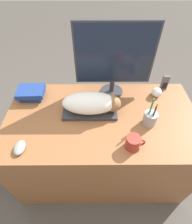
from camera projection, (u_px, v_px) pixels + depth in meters
The scene contains 11 objects.
ground_plane at pixel (101, 204), 1.51m from camera, with size 12.00×12.00×0.00m, color #4C4742.
desk at pixel (101, 145), 1.49m from camera, with size 1.36×0.73×0.73m.
keyboard at pixel (90, 112), 1.24m from camera, with size 0.38×0.16×0.02m.
cat at pixel (93, 103), 1.18m from camera, with size 0.40×0.17×0.15m.
monitor at pixel (114, 57), 1.18m from camera, with size 0.54×0.18×0.55m.
computer_mouse at pixel (20, 148), 1.03m from camera, with size 0.07×0.11×0.03m.
coffee_mug at pixel (133, 143), 1.02m from camera, with size 0.12×0.09×0.09m.
pen_cup at pixel (150, 118), 1.14m from camera, with size 0.09×0.09×0.23m.
baseball at pixel (157, 92), 1.35m from camera, with size 0.08×0.08×0.08m.
phone at pixel (165, 83), 1.39m from camera, with size 0.05×0.03×0.13m.
book_stack at pixel (32, 93), 1.34m from camera, with size 0.21×0.17×0.08m.
Camera 1 is at (-0.05, -0.45, 1.64)m, focal length 28.00 mm.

